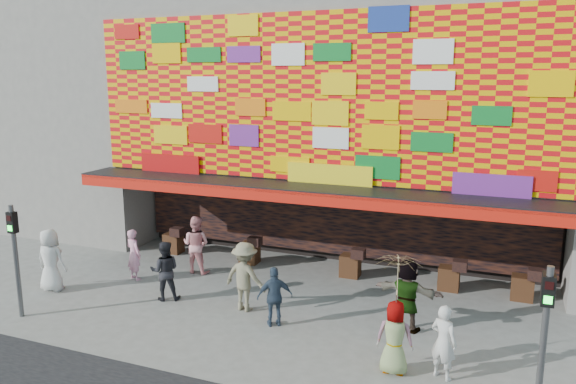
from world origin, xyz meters
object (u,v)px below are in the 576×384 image
at_px(ped_g, 395,338).
at_px(ped_e, 275,297).
at_px(signal_right, 545,328).
at_px(ped_d, 245,276).
at_px(signal_left, 15,248).
at_px(ped_a, 51,260).
at_px(ped_h, 444,342).
at_px(ped_c, 165,271).
at_px(ped_i, 196,244).
at_px(parasol, 397,277).
at_px(ped_b, 134,254).
at_px(ped_f, 407,295).

bearing_deg(ped_g, ped_e, -23.14).
xyz_separation_m(signal_right, ped_d, (-7.13, 2.58, -0.92)).
distance_m(signal_left, ped_a, 2.04).
height_order(ped_a, ped_h, ped_a).
bearing_deg(ped_h, ped_g, 35.07).
distance_m(ped_c, ped_i, 2.28).
relative_size(signal_left, parasol, 1.61).
xyz_separation_m(signal_left, ped_e, (6.39, 1.98, -1.09)).
bearing_deg(ped_b, ped_i, -119.95).
xyz_separation_m(ped_f, ped_i, (-6.99, 1.69, 0.01)).
distance_m(ped_a, ped_i, 4.28).
bearing_deg(ped_f, ped_i, -7.18).
height_order(signal_left, parasol, signal_left).
distance_m(ped_d, ped_f, 4.26).
distance_m(signal_right, ped_b, 11.88).
xyz_separation_m(signal_left, ped_f, (9.51, 2.95, -0.94)).
relative_size(signal_left, ped_f, 1.63).
relative_size(signal_left, ped_g, 1.87).
height_order(signal_left, ped_c, signal_left).
distance_m(ped_a, ped_f, 10.18).
bearing_deg(ped_b, ped_d, -171.39).
bearing_deg(ped_a, ped_g, 170.76).
bearing_deg(ped_g, ped_a, -8.36).
xyz_separation_m(signal_right, ped_c, (-9.53, 2.38, -1.01)).
xyz_separation_m(ped_d, ped_h, (5.35, -1.60, -0.14)).
bearing_deg(ped_g, parasol, 10.80).
relative_size(ped_f, ped_i, 0.99).
height_order(ped_a, ped_b, ped_a).
xyz_separation_m(ped_b, ped_d, (4.21, -0.82, 0.14)).
relative_size(ped_c, ped_e, 1.10).
bearing_deg(ped_e, ped_a, -29.69).
height_order(signal_right, ped_d, signal_right).
distance_m(ped_b, ped_i, 1.93).
xyz_separation_m(ped_b, ped_i, (1.46, 1.25, 0.13)).
relative_size(ped_b, ped_d, 0.85).
bearing_deg(signal_left, ped_b, 72.64).
bearing_deg(ped_g, ped_h, -173.06).
height_order(signal_left, ped_d, signal_left).
height_order(signal_right, ped_b, signal_right).
height_order(signal_right, ped_g, signal_right).
height_order(signal_right, ped_f, signal_right).
relative_size(ped_d, ped_i, 1.01).
height_order(ped_f, ped_h, ped_f).
bearing_deg(ped_f, ped_e, 23.80).
height_order(ped_b, ped_g, ped_g).
bearing_deg(parasol, signal_right, -16.17).
xyz_separation_m(ped_d, ped_g, (4.37, -1.78, -0.14)).
relative_size(ped_a, ped_d, 0.99).
bearing_deg(ped_h, ped_c, 14.61).
bearing_deg(ped_i, ped_d, 141.52).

